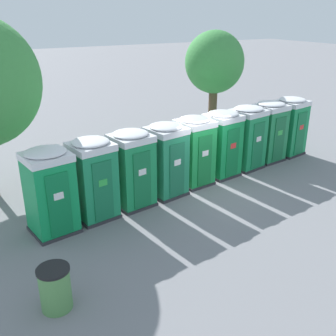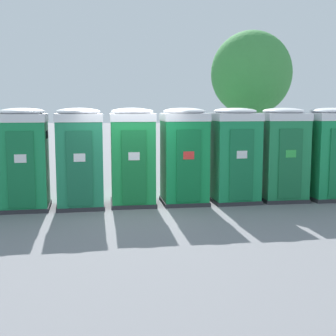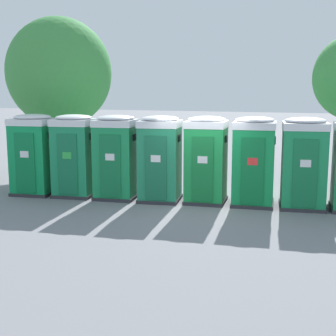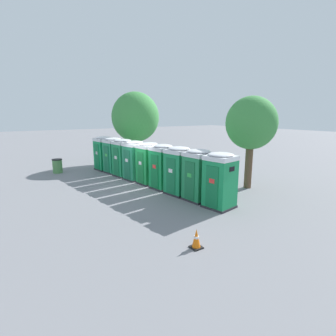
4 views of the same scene
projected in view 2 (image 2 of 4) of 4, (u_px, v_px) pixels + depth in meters
ground_plane at (134, 208)px, 12.00m from camera, size 120.00×120.00×0.00m
portapotty_2 at (24, 159)px, 11.68m from camera, size 1.38×1.37×2.54m
portapotty_3 at (79, 158)px, 11.88m from camera, size 1.38×1.39×2.54m
portapotty_4 at (133, 156)px, 12.19m from camera, size 1.29×1.32×2.54m
portapotty_5 at (184, 156)px, 12.39m from camera, size 1.34×1.35×2.54m
portapotty_6 at (234, 155)px, 12.58m from camera, size 1.41×1.39×2.54m
portapotty_7 at (282, 154)px, 12.81m from camera, size 1.34×1.33×2.54m
portapotty_8 at (330, 153)px, 12.99m from camera, size 1.43×1.39×2.54m
street_tree_1 at (251, 75)px, 16.30m from camera, size 2.81×2.81×5.18m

